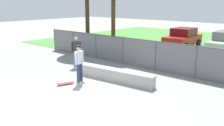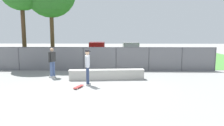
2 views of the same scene
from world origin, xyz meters
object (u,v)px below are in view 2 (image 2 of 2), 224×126
at_px(concrete_ledge, 107,75).
at_px(bystander, 52,61).
at_px(car_silver, 131,50).
at_px(skateboard, 79,87).
at_px(skateboarder, 88,66).
at_px(car_red, 97,50).

relative_size(concrete_ledge, bystander, 2.42).
bearing_deg(concrete_ledge, car_silver, 79.05).
xyz_separation_m(skateboard, car_silver, (3.36, 12.57, 0.77)).
distance_m(skateboard, bystander, 3.32).
bearing_deg(bystander, concrete_ledge, -8.51).
bearing_deg(skateboard, concrete_ledge, 56.29).
height_order(skateboarder, skateboard, skateboarder).
bearing_deg(car_red, car_silver, -4.11).
xyz_separation_m(skateboarder, bystander, (-2.41, 1.90, -0.02)).
height_order(skateboard, car_silver, car_silver).
height_order(car_red, bystander, bystander).
bearing_deg(car_red, skateboarder, -87.14).
bearing_deg(skateboarder, car_red, 92.86).
bearing_deg(concrete_ledge, bystander, 171.49).
bearing_deg(car_silver, concrete_ledge, -100.95).
height_order(car_silver, bystander, bystander).
relative_size(skateboarder, bystander, 1.01).
relative_size(concrete_ledge, skateboarder, 2.39).
bearing_deg(car_red, concrete_ledge, -81.94).
bearing_deg(bystander, car_silver, 61.94).
bearing_deg(skateboarder, bystander, 141.66).
distance_m(car_silver, bystander, 11.44).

